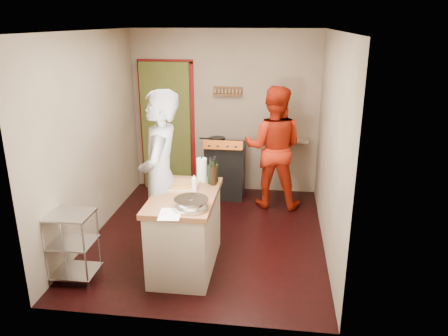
{
  "coord_description": "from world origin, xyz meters",
  "views": [
    {
      "loc": [
        0.88,
        -5.13,
        2.72
      ],
      "look_at": [
        0.21,
        0.0,
        0.96
      ],
      "focal_mm": 35.0,
      "sensor_mm": 36.0,
      "label": 1
    }
  ],
  "objects_px": {
    "person_red": "(273,148)",
    "person_stripe": "(161,178)",
    "island": "(186,229)",
    "stove": "(225,169)",
    "wire_shelving": "(72,243)"
  },
  "relations": [
    {
      "from": "stove",
      "to": "person_red",
      "type": "relative_size",
      "value": 0.55
    },
    {
      "from": "stove",
      "to": "person_stripe",
      "type": "height_order",
      "value": "person_stripe"
    },
    {
      "from": "island",
      "to": "person_stripe",
      "type": "relative_size",
      "value": 0.64
    },
    {
      "from": "island",
      "to": "person_stripe",
      "type": "xyz_separation_m",
      "value": [
        -0.31,
        0.17,
        0.53
      ]
    },
    {
      "from": "wire_shelving",
      "to": "person_stripe",
      "type": "xyz_separation_m",
      "value": [
        0.84,
        0.6,
        0.57
      ]
    },
    {
      "from": "person_red",
      "to": "person_stripe",
      "type": "bearing_deg",
      "value": 59.49
    },
    {
      "from": "wire_shelving",
      "to": "person_stripe",
      "type": "distance_m",
      "value": 1.18
    },
    {
      "from": "stove",
      "to": "person_stripe",
      "type": "distance_m",
      "value": 2.16
    },
    {
      "from": "island",
      "to": "person_red",
      "type": "bearing_deg",
      "value": 64.12
    },
    {
      "from": "person_stripe",
      "to": "person_red",
      "type": "xyz_separation_m",
      "value": [
        1.24,
        1.75,
        -0.09
      ]
    },
    {
      "from": "person_red",
      "to": "wire_shelving",
      "type": "bearing_deg",
      "value": 53.25
    },
    {
      "from": "stove",
      "to": "island",
      "type": "bearing_deg",
      "value": -94.56
    },
    {
      "from": "stove",
      "to": "person_red",
      "type": "xyz_separation_m",
      "value": [
        0.76,
        -0.27,
        0.47
      ]
    },
    {
      "from": "person_stripe",
      "to": "person_red",
      "type": "distance_m",
      "value": 2.15
    },
    {
      "from": "wire_shelving",
      "to": "island",
      "type": "xyz_separation_m",
      "value": [
        1.15,
        0.43,
        0.04
      ]
    }
  ]
}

